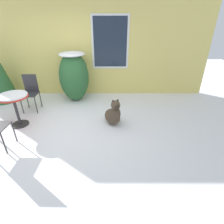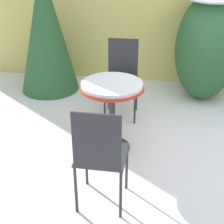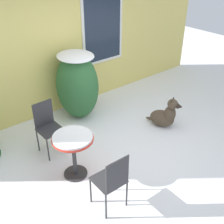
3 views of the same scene
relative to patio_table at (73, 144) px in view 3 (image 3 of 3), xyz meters
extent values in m
plane|color=white|center=(1.13, -0.15, -0.61)|extent=(16.00, 16.00, 0.00)
cube|color=#E5D16B|center=(1.13, 2.05, 1.06)|extent=(8.00, 0.06, 3.35)
cube|color=silver|center=(2.12, 2.00, 1.00)|extent=(1.11, 0.04, 1.52)
cube|color=#1E2838|center=(2.12, 1.99, 1.00)|extent=(0.99, 0.01, 1.40)
ellipsoid|color=#2D6033|center=(1.06, 1.50, 0.10)|extent=(0.85, 0.95, 1.43)
ellipsoid|color=white|center=(1.06, 1.50, 0.75)|extent=(0.72, 0.80, 0.12)
cylinder|color=#2D2D30|center=(0.00, 0.00, -0.60)|extent=(0.39, 0.39, 0.03)
cylinder|color=#2D2D30|center=(0.00, 0.00, -0.25)|extent=(0.06, 0.06, 0.67)
cylinder|color=red|center=(0.00, 0.00, 0.10)|extent=(0.64, 0.64, 0.03)
cylinder|color=white|center=(0.00, 0.00, 0.13)|extent=(0.62, 0.62, 0.03)
cube|color=#2D2D30|center=(0.00, 0.76, -0.14)|extent=(0.41, 0.41, 0.02)
cube|color=#2D2D30|center=(0.00, 0.95, 0.10)|extent=(0.37, 0.03, 0.47)
cylinder|color=#2D2D30|center=(-0.18, 0.57, -0.38)|extent=(0.02, 0.02, 0.46)
cylinder|color=#2D2D30|center=(0.19, 0.58, -0.38)|extent=(0.02, 0.02, 0.46)
cylinder|color=#2D2D30|center=(-0.19, 0.93, -0.38)|extent=(0.02, 0.02, 0.46)
cylinder|color=#2D2D30|center=(0.18, 0.95, -0.38)|extent=(0.02, 0.02, 0.46)
cube|color=#2D2D30|center=(0.04, -0.82, -0.14)|extent=(0.41, 0.41, 0.02)
cube|color=#2D2D30|center=(0.04, -1.01, 0.10)|extent=(0.37, 0.02, 0.47)
cylinder|color=#2D2D30|center=(0.23, -0.64, -0.38)|extent=(0.02, 0.02, 0.46)
cylinder|color=#2D2D30|center=(-0.14, -0.63, -0.38)|extent=(0.02, 0.02, 0.46)
cylinder|color=#2D2D30|center=(0.22, -1.01, -0.38)|extent=(0.02, 0.02, 0.46)
cylinder|color=#2D2D30|center=(-0.14, -1.00, -0.38)|extent=(0.02, 0.02, 0.46)
ellipsoid|color=#4C3D2D|center=(2.18, 0.11, -0.45)|extent=(0.51, 0.60, 0.33)
ellipsoid|color=#4C3D2D|center=(2.24, -0.03, -0.31)|extent=(0.33, 0.32, 0.36)
sphere|color=#4C3D2D|center=(2.25, -0.07, -0.07)|extent=(0.21, 0.21, 0.21)
cone|color=#2D241B|center=(2.31, -0.20, -0.08)|extent=(0.14, 0.13, 0.11)
ellipsoid|color=#2D241B|center=(2.19, -0.07, 0.01)|extent=(0.05, 0.04, 0.09)
ellipsoid|color=#2D241B|center=(2.30, -0.03, 0.01)|extent=(0.05, 0.04, 0.09)
ellipsoid|color=#4C3D2D|center=(2.10, 0.33, -0.54)|extent=(0.15, 0.25, 0.06)
camera|label=1|loc=(2.18, -3.53, 1.58)|focal=28.00mm
camera|label=2|loc=(0.47, -3.10, 1.45)|focal=55.00mm
camera|label=3|loc=(-1.70, -3.04, 2.64)|focal=45.00mm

